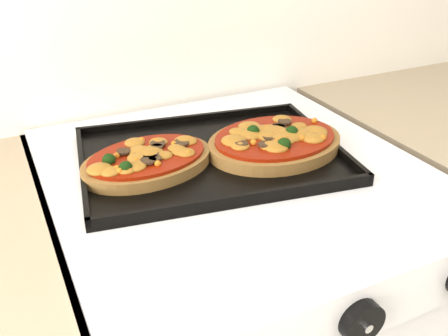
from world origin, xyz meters
TOP-DOWN VIEW (x-y plane):
  - control_panel at (-0.03, 1.39)m, footprint 0.60×0.02m
  - knob_center at (-0.02, 1.37)m, footprint 0.06×0.02m
  - baking_tray at (-0.05, 1.73)m, footprint 0.47×0.38m
  - pizza_left at (-0.16, 1.73)m, footprint 0.23×0.18m
  - pizza_right at (0.05, 1.70)m, footprint 0.24×0.19m

SIDE VIEW (x-z plane):
  - control_panel at x=-0.03m, z-range 0.81..0.90m
  - knob_center at x=-0.02m, z-range 0.83..0.88m
  - baking_tray at x=-0.05m, z-range 0.91..0.93m
  - pizza_left at x=-0.16m, z-range 0.92..0.95m
  - pizza_right at x=0.05m, z-range 0.92..0.95m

